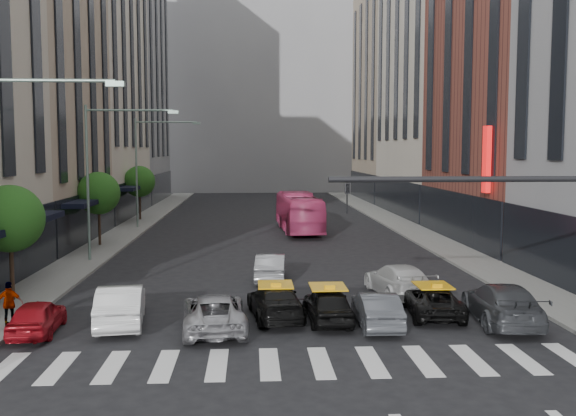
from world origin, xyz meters
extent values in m
plane|color=black|center=(0.00, 0.00, 0.00)|extent=(160.00, 160.00, 0.00)
cube|color=slate|center=(-11.50, 30.00, 0.07)|extent=(3.00, 96.00, 0.15)
cube|color=slate|center=(11.50, 30.00, 0.07)|extent=(3.00, 96.00, 0.15)
cube|color=tan|center=(-17.00, 28.00, 12.00)|extent=(8.00, 16.00, 24.00)
cube|color=beige|center=(-17.00, 46.00, 18.00)|extent=(8.00, 20.00, 36.00)
cube|color=gray|center=(-17.00, 65.00, 15.00)|extent=(8.00, 18.00, 30.00)
cube|color=brown|center=(17.00, 27.00, 13.00)|extent=(8.00, 18.00, 26.00)
cube|color=beige|center=(17.00, 46.00, 20.00)|extent=(8.00, 20.00, 40.00)
cube|color=tan|center=(17.00, 65.00, 14.00)|extent=(8.00, 18.00, 28.00)
cube|color=gray|center=(0.00, 85.00, 18.00)|extent=(30.00, 10.00, 36.00)
cylinder|color=black|center=(-11.80, 10.00, 1.72)|extent=(0.18, 0.18, 3.15)
sphere|color=#1C4513|center=(-11.80, 10.00, 3.66)|extent=(2.88, 2.88, 2.88)
cylinder|color=black|center=(-11.80, 26.00, 1.72)|extent=(0.18, 0.18, 3.15)
sphere|color=#1C4513|center=(-11.80, 26.00, 3.66)|extent=(2.88, 2.88, 2.88)
cylinder|color=black|center=(-11.80, 42.00, 1.72)|extent=(0.18, 0.18, 3.15)
sphere|color=#1C4513|center=(-11.80, 42.00, 3.66)|extent=(2.88, 2.88, 2.88)
cylinder|color=gray|center=(-8.50, 4.00, 8.85)|extent=(5.00, 0.12, 0.12)
cube|color=gray|center=(-6.00, 4.00, 8.75)|extent=(0.60, 0.25, 0.18)
cylinder|color=gray|center=(-11.00, 20.00, 4.65)|extent=(0.16, 0.16, 9.00)
cylinder|color=gray|center=(-8.50, 20.00, 8.85)|extent=(5.00, 0.12, 0.12)
cube|color=gray|center=(-6.00, 20.00, 8.75)|extent=(0.60, 0.25, 0.18)
cylinder|color=gray|center=(-11.00, 36.00, 4.65)|extent=(0.16, 0.16, 9.00)
cylinder|color=gray|center=(-8.50, 36.00, 8.85)|extent=(5.00, 0.12, 0.12)
cube|color=gray|center=(-6.00, 36.00, 8.75)|extent=(0.60, 0.25, 0.18)
cylinder|color=black|center=(5.50, -1.00, 5.80)|extent=(10.00, 0.16, 0.16)
imported|color=black|center=(1.00, -1.00, 5.30)|extent=(0.13, 0.16, 0.80)
cube|color=red|center=(12.60, 20.00, 6.00)|extent=(0.30, 0.70, 4.00)
imported|color=maroon|center=(-9.20, 5.19, 0.63)|extent=(1.70, 3.76, 1.25)
imported|color=silver|center=(-6.44, 6.20, 0.77)|extent=(2.21, 4.85, 1.54)
imported|color=#97979C|center=(-2.90, 5.30, 0.67)|extent=(2.64, 5.02, 1.35)
imported|color=black|center=(-0.61, 6.81, 0.66)|extent=(2.39, 4.75, 1.32)
imported|color=black|center=(1.37, 6.14, 0.68)|extent=(1.78, 4.05, 1.36)
imported|color=#424449|center=(3.12, 5.43, 0.66)|extent=(1.45, 4.01, 1.31)
imported|color=black|center=(5.65, 6.87, 0.60)|extent=(2.39, 4.49, 1.20)
imported|color=#36383D|center=(7.97, 5.62, 0.77)|extent=(2.67, 5.49, 1.54)
imported|color=#A2A3A7|center=(-0.56, 14.21, 0.68)|extent=(1.74, 4.23, 1.36)
imported|color=silver|center=(5.08, 10.37, 0.72)|extent=(2.62, 5.20, 1.45)
imported|color=#CB3B6F|center=(2.30, 33.35, 1.56)|extent=(3.21, 11.31, 3.12)
imported|color=gray|center=(-10.40, 5.86, 0.96)|extent=(0.98, 0.48, 1.62)
camera|label=1|loc=(-1.54, -17.76, 6.59)|focal=40.00mm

